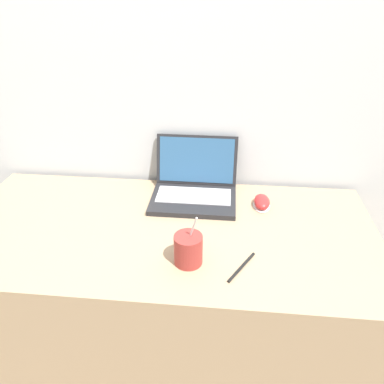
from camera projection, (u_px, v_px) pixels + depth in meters
wall_back at (176, 57)px, 1.38m from camera, size 7.00×0.04×2.50m
desk at (168, 304)px, 1.49m from camera, size 1.48×0.68×0.75m
laptop at (195, 186)px, 1.47m from camera, size 0.33×0.28×0.21m
drink_cup at (188, 249)px, 1.13m from camera, size 0.09×0.09×0.17m
computer_mouse at (262, 202)px, 1.42m from camera, size 0.06×0.10×0.04m
pen at (242, 267)px, 1.13m from camera, size 0.09×0.14×0.01m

